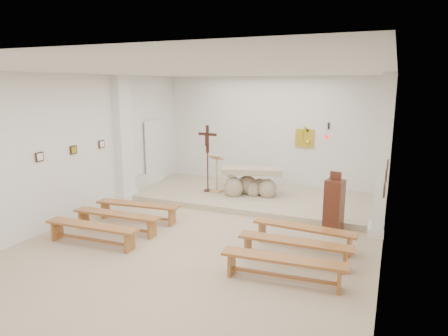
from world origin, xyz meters
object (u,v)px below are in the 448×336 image
at_px(bench_left_third, 92,230).
at_px(bench_right_third, 283,264).
at_px(bench_left_second, 117,218).
at_px(lectern, 217,173).
at_px(bench_right_front, 304,232).
at_px(bench_right_second, 295,246).
at_px(donation_pedestal, 334,206).
at_px(crucifix_stand, 208,153).
at_px(bench_left_front, 138,208).
at_px(altar, 251,184).

relative_size(bench_left_third, bench_right_third, 1.00).
bearing_deg(bench_left_second, lectern, 73.69).
height_order(bench_right_front, bench_left_second, same).
relative_size(bench_left_second, bench_right_third, 1.00).
height_order(bench_right_second, bench_right_third, same).
bearing_deg(donation_pedestal, lectern, 166.52).
bearing_deg(bench_right_third, bench_left_second, 164.63).
bearing_deg(bench_left_second, crucifix_stand, 77.60).
bearing_deg(bench_left_third, bench_right_third, -2.66).
height_order(lectern, bench_right_second, lectern).
relative_size(crucifix_stand, bench_right_third, 0.92).
bearing_deg(bench_right_second, lectern, 130.59).
bearing_deg(bench_left_front, donation_pedestal, 7.94).
relative_size(bench_right_front, bench_left_third, 1.00).
relative_size(donation_pedestal, bench_right_front, 0.66).
xyz_separation_m(altar, bench_right_front, (2.11, -2.76, -0.15)).
relative_size(bench_right_front, bench_right_third, 1.00).
height_order(donation_pedestal, bench_left_second, donation_pedestal).
distance_m(bench_right_second, bench_left_third, 4.11).
xyz_separation_m(bench_right_front, bench_left_second, (-4.03, -0.80, 0.00)).
bearing_deg(bench_left_front, bench_right_second, -17.06).
xyz_separation_m(bench_left_front, bench_left_second, (-0.00, -0.80, 0.00)).
bearing_deg(crucifix_stand, lectern, 18.78).
bearing_deg(donation_pedestal, crucifix_stand, 168.71).
relative_size(bench_left_front, bench_right_front, 1.00).
bearing_deg(crucifix_stand, bench_right_third, -44.63).
bearing_deg(bench_left_third, bench_right_second, 8.58).
distance_m(donation_pedestal, bench_left_third, 5.22).
distance_m(altar, donation_pedestal, 3.04).
bearing_deg(lectern, donation_pedestal, -19.59).
xyz_separation_m(donation_pedestal, bench_left_second, (-4.46, -1.89, -0.28)).
relative_size(crucifix_stand, bench_right_second, 0.93).
xyz_separation_m(altar, bench_right_second, (2.11, -3.56, -0.15)).
bearing_deg(bench_left_second, altar, 59.18).
height_order(altar, bench_right_second, altar).
xyz_separation_m(altar, bench_left_third, (-1.92, -4.37, -0.15)).
relative_size(bench_right_second, bench_left_third, 1.00).
relative_size(donation_pedestal, bench_right_third, 0.66).
bearing_deg(bench_right_third, bench_left_front, 154.20).
bearing_deg(bench_left_front, bench_left_second, -95.82).
bearing_deg(bench_right_front, altar, 131.40).
distance_m(bench_left_second, bench_right_second, 4.03).
height_order(bench_left_front, bench_right_third, same).
distance_m(bench_left_third, bench_right_third, 4.03).
bearing_deg(bench_left_third, lectern, 75.99).
distance_m(altar, crucifix_stand, 1.54).
height_order(altar, crucifix_stand, crucifix_stand).
height_order(lectern, donation_pedestal, donation_pedestal).
height_order(bench_right_front, bench_right_second, same).
relative_size(bench_left_front, bench_left_second, 1.01).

